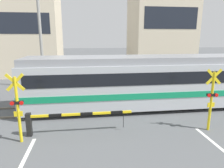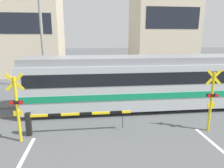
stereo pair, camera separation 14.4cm
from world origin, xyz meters
The scene contains 10 objects.
rail_track_near centered at (0.00, 11.08, 0.04)m, with size 50.00×0.10×0.08m.
rail_track_far centered at (0.00, 12.51, 0.04)m, with size 50.00×0.10×0.08m.
commuter_train centered at (4.54, 11.79, 1.61)m, with size 18.57×2.71×2.99m.
crossing_barrier_near centered at (-2.49, 8.97, 0.70)m, with size 4.41×0.20×1.00m.
crossing_barrier_far centered at (2.49, 14.69, 0.70)m, with size 4.41×0.20×1.00m.
crossing_signal_left centered at (-3.96, 8.50, 1.50)m, with size 0.68×0.15×2.74m.
crossing_signal_right centered at (3.96, 8.50, 1.50)m, with size 0.68×0.15×2.74m.
building_left_of_street centered at (-7.25, 24.33, 4.83)m, with size 6.28×5.97×9.66m.
building_right_of_street centered at (7.48, 24.33, 5.42)m, with size 6.75×5.97×10.84m.
utility_pole_streetside centered at (-4.71, 17.19, 3.46)m, with size 0.22×0.22×6.92m.
Camera 1 is at (-1.37, 0.95, 4.01)m, focal length 32.00 mm.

